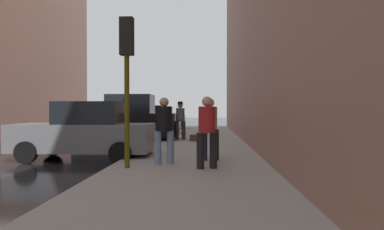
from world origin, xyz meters
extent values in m
plane|color=black|center=(0.00, 0.00, 0.00)|extent=(120.00, 120.00, 0.00)
cube|color=gray|center=(6.00, 0.00, 0.07)|extent=(4.00, 40.00, 0.15)
cube|color=slate|center=(2.60, -0.40, 0.69)|extent=(4.21, 1.86, 0.84)
cube|color=black|center=(2.80, -0.40, 1.44)|extent=(1.90, 1.57, 0.70)
cylinder|color=black|center=(1.24, 0.53, 0.32)|extent=(0.64, 0.22, 0.64)
cylinder|color=black|center=(1.23, -1.31, 0.32)|extent=(0.64, 0.22, 0.64)
cylinder|color=black|center=(3.97, 0.52, 0.32)|extent=(0.64, 0.22, 0.64)
cylinder|color=black|center=(3.96, -1.32, 0.32)|extent=(0.64, 0.22, 0.64)
cube|color=black|center=(2.60, 5.61, 0.82)|extent=(4.62, 1.88, 1.10)
cube|color=black|center=(2.80, 5.61, 1.80)|extent=(2.08, 1.58, 0.90)
cylinder|color=black|center=(1.11, 6.54, 0.32)|extent=(0.64, 0.23, 0.64)
cylinder|color=black|center=(1.10, 4.70, 0.32)|extent=(0.64, 0.23, 0.64)
cylinder|color=black|center=(4.10, 6.52, 0.32)|extent=(0.64, 0.23, 0.64)
cylinder|color=black|center=(4.09, 4.68, 0.32)|extent=(0.64, 0.23, 0.64)
cube|color=#B2191E|center=(2.60, 10.68, 0.69)|extent=(4.27, 2.00, 0.84)
cube|color=black|center=(2.80, 10.67, 1.44)|extent=(1.95, 1.64, 0.70)
cylinder|color=black|center=(1.27, 11.65, 0.32)|extent=(0.65, 0.24, 0.64)
cylinder|color=black|center=(1.20, 9.81, 0.32)|extent=(0.65, 0.24, 0.64)
cylinder|color=black|center=(4.00, 11.55, 0.32)|extent=(0.65, 0.24, 0.64)
cylinder|color=black|center=(3.93, 9.71, 0.32)|extent=(0.65, 0.24, 0.64)
cube|color=navy|center=(2.60, 16.09, 0.69)|extent=(4.24, 1.94, 0.84)
cube|color=black|center=(2.80, 16.09, 1.44)|extent=(1.93, 1.61, 0.70)
cylinder|color=black|center=(1.21, 16.98, 0.32)|extent=(0.65, 0.24, 0.64)
cylinder|color=black|center=(1.26, 15.14, 0.32)|extent=(0.65, 0.24, 0.64)
cylinder|color=black|center=(3.94, 17.04, 0.32)|extent=(0.65, 0.24, 0.64)
cylinder|color=black|center=(3.99, 15.20, 0.32)|extent=(0.65, 0.24, 0.64)
cylinder|color=red|center=(4.45, 6.52, 0.43)|extent=(0.22, 0.22, 0.55)
sphere|color=red|center=(4.45, 6.52, 0.76)|extent=(0.20, 0.20, 0.20)
cylinder|color=red|center=(4.29, 6.52, 0.45)|extent=(0.10, 0.09, 0.09)
cylinder|color=red|center=(4.61, 6.52, 0.45)|extent=(0.10, 0.09, 0.09)
cylinder|color=#514C0F|center=(4.50, -2.89, 1.95)|extent=(0.12, 0.12, 3.60)
cube|color=black|center=(4.50, -2.89, 3.30)|extent=(0.32, 0.24, 0.90)
sphere|color=red|center=(4.50, -2.76, 3.58)|extent=(0.14, 0.14, 0.14)
sphere|color=yellow|center=(4.50, -2.76, 3.30)|extent=(0.14, 0.14, 0.14)
sphere|color=green|center=(4.50, -2.76, 3.02)|extent=(0.14, 0.14, 0.14)
cylinder|color=black|center=(6.66, -1.46, 0.57)|extent=(0.19, 0.19, 0.85)
cylinder|color=black|center=(6.34, -1.48, 0.57)|extent=(0.19, 0.19, 0.85)
cylinder|color=tan|center=(6.50, -1.47, 1.31)|extent=(0.42, 0.42, 0.62)
sphere|color=tan|center=(6.50, -1.47, 1.74)|extent=(0.24, 0.24, 0.24)
cylinder|color=#333338|center=(5.29, 5.70, 0.57)|extent=(0.20, 0.20, 0.85)
cylinder|color=#333338|center=(4.97, 5.74, 0.57)|extent=(0.20, 0.20, 0.85)
cylinder|color=#4C5156|center=(5.13, 5.72, 1.31)|extent=(0.45, 0.45, 0.62)
sphere|color=#997051|center=(5.13, 5.72, 1.74)|extent=(0.24, 0.24, 0.24)
cylinder|color=black|center=(5.13, 5.72, 1.81)|extent=(0.34, 0.34, 0.02)
cylinder|color=black|center=(5.13, 5.72, 1.87)|extent=(0.23, 0.23, 0.11)
cylinder|color=#728CB2|center=(5.47, -2.20, 0.57)|extent=(0.21, 0.21, 0.85)
cylinder|color=#728CB2|center=(5.16, -2.27, 0.57)|extent=(0.21, 0.21, 0.85)
cylinder|color=black|center=(5.32, -2.24, 1.31)|extent=(0.48, 0.48, 0.62)
sphere|color=tan|center=(5.32, -2.24, 1.74)|extent=(0.24, 0.24, 0.24)
cylinder|color=black|center=(6.57, -2.88, 0.57)|extent=(0.22, 0.22, 0.85)
cylinder|color=black|center=(6.26, -2.97, 0.57)|extent=(0.22, 0.22, 0.85)
cylinder|color=#A51E23|center=(6.42, -2.93, 1.31)|extent=(0.50, 0.50, 0.62)
sphere|color=tan|center=(6.42, -2.93, 1.74)|extent=(0.24, 0.24, 0.24)
cube|color=#472D19|center=(5.78, 4.87, 0.29)|extent=(0.32, 0.44, 0.28)
camera|label=1|loc=(6.46, -11.78, 1.55)|focal=35.00mm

